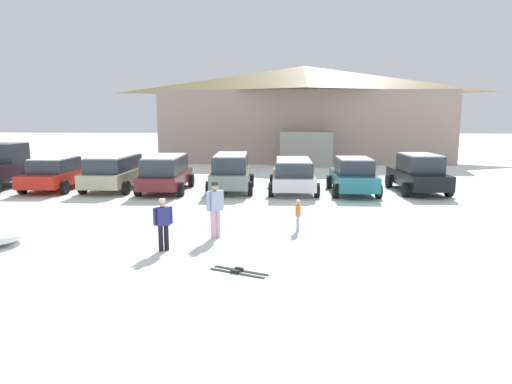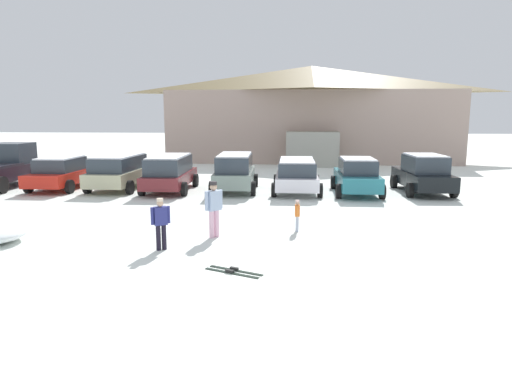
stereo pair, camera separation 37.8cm
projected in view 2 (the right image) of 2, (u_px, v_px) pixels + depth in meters
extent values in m
plane|color=white|center=(248.00, 302.00, 8.82)|extent=(160.00, 160.00, 0.00)
cube|color=tan|center=(310.00, 126.00, 37.19)|extent=(21.59, 10.10, 5.32)
pyramid|color=brown|center=(311.00, 79.00, 36.56)|extent=(22.20, 10.70, 2.09)
cube|color=#A09E92|center=(312.00, 149.00, 31.72)|extent=(3.62, 1.84, 2.40)
cube|color=red|center=(64.00, 176.00, 22.29)|extent=(1.85, 4.58, 0.57)
cube|color=#2D3842|center=(60.00, 165.00, 21.97)|extent=(1.62, 2.38, 0.61)
cube|color=white|center=(60.00, 158.00, 21.91)|extent=(1.51, 2.26, 0.06)
cylinder|color=black|center=(59.00, 178.00, 23.80)|extent=(0.22, 0.64, 0.64)
cylinder|color=black|center=(96.00, 178.00, 23.66)|extent=(0.22, 0.64, 0.64)
cylinder|color=black|center=(28.00, 186.00, 21.02)|extent=(0.22, 0.64, 0.64)
cylinder|color=black|center=(70.00, 187.00, 20.88)|extent=(0.22, 0.64, 0.64)
cube|color=#B4B08A|center=(120.00, 176.00, 22.05)|extent=(2.00, 4.38, 0.63)
cube|color=#2D3842|center=(119.00, 163.00, 21.85)|extent=(1.75, 3.33, 0.65)
cube|color=white|center=(118.00, 156.00, 21.79)|extent=(1.63, 3.17, 0.06)
cylinder|color=black|center=(112.00, 178.00, 23.52)|extent=(0.24, 0.65, 0.64)
cylinder|color=black|center=(150.00, 179.00, 23.31)|extent=(0.24, 0.65, 0.64)
cylinder|color=black|center=(87.00, 187.00, 20.89)|extent=(0.24, 0.65, 0.64)
cylinder|color=black|center=(130.00, 187.00, 20.68)|extent=(0.24, 0.65, 0.64)
cube|color=maroon|center=(170.00, 178.00, 21.57)|extent=(1.87, 4.48, 0.56)
cube|color=#2D3842|center=(169.00, 165.00, 21.37)|extent=(1.64, 3.41, 0.75)
cube|color=white|center=(169.00, 156.00, 21.31)|extent=(1.53, 3.24, 0.06)
cylinder|color=black|center=(158.00, 180.00, 23.02)|extent=(0.23, 0.64, 0.64)
cylinder|color=black|center=(196.00, 180.00, 22.92)|extent=(0.23, 0.64, 0.64)
cylinder|color=black|center=(142.00, 189.00, 20.31)|extent=(0.23, 0.64, 0.64)
cylinder|color=black|center=(184.00, 189.00, 20.21)|extent=(0.23, 0.64, 0.64)
cube|color=gray|center=(235.00, 177.00, 21.62)|extent=(1.87, 4.27, 0.66)
cube|color=#2D3842|center=(235.00, 163.00, 21.42)|extent=(1.62, 3.25, 0.72)
cube|color=white|center=(235.00, 155.00, 21.36)|extent=(1.51, 3.09, 0.06)
cylinder|color=black|center=(219.00, 180.00, 23.00)|extent=(0.24, 0.65, 0.64)
cylinder|color=black|center=(256.00, 180.00, 22.93)|extent=(0.24, 0.65, 0.64)
cylinder|color=black|center=(212.00, 188.00, 20.43)|extent=(0.24, 0.65, 0.64)
cylinder|color=black|center=(253.00, 188.00, 20.36)|extent=(0.24, 0.65, 0.64)
cube|color=white|center=(297.00, 179.00, 21.25)|extent=(1.87, 4.49, 0.57)
cube|color=#2D3842|center=(297.00, 167.00, 21.06)|extent=(1.65, 3.41, 0.59)
cube|color=white|center=(297.00, 160.00, 21.01)|extent=(1.53, 3.24, 0.06)
cylinder|color=black|center=(276.00, 181.00, 22.74)|extent=(0.22, 0.64, 0.64)
cylinder|color=black|center=(317.00, 181.00, 22.59)|extent=(0.22, 0.64, 0.64)
cylinder|color=black|center=(274.00, 190.00, 20.01)|extent=(0.22, 0.64, 0.64)
cylinder|color=black|center=(320.00, 190.00, 19.86)|extent=(0.22, 0.64, 0.64)
cube|color=teal|center=(356.00, 180.00, 20.82)|extent=(1.71, 4.25, 0.64)
cube|color=#2D3842|center=(358.00, 166.00, 20.50)|extent=(1.50, 2.21, 0.63)
cube|color=white|center=(358.00, 159.00, 20.45)|extent=(1.40, 2.10, 0.06)
cylinder|color=black|center=(333.00, 182.00, 22.24)|extent=(0.22, 0.64, 0.64)
cylinder|color=black|center=(372.00, 183.00, 22.10)|extent=(0.22, 0.64, 0.64)
cylinder|color=black|center=(339.00, 191.00, 19.65)|extent=(0.22, 0.64, 0.64)
cylinder|color=black|center=(382.00, 192.00, 19.51)|extent=(0.22, 0.64, 0.64)
cube|color=black|center=(422.00, 179.00, 21.09)|extent=(1.95, 4.36, 0.67)
cube|color=#2D3842|center=(425.00, 164.00, 20.76)|extent=(1.64, 2.30, 0.74)
cube|color=white|center=(425.00, 155.00, 20.69)|extent=(1.53, 2.18, 0.06)
cylinder|color=black|center=(394.00, 181.00, 22.48)|extent=(0.25, 0.65, 0.64)
cylinder|color=black|center=(432.00, 182.00, 22.42)|extent=(0.25, 0.65, 0.64)
cylinder|color=black|center=(410.00, 190.00, 19.87)|extent=(0.25, 0.65, 0.64)
cylinder|color=black|center=(454.00, 191.00, 19.81)|extent=(0.25, 0.65, 0.64)
cube|color=black|center=(0.00, 173.00, 22.39)|extent=(2.00, 5.35, 0.70)
cube|color=#2D3842|center=(11.00, 153.00, 23.29)|extent=(1.81, 1.72, 1.05)
cylinder|color=black|center=(0.00, 175.00, 24.09)|extent=(0.27, 0.80, 0.80)
cylinder|color=black|center=(39.00, 176.00, 23.95)|extent=(0.27, 0.80, 0.80)
cylinder|color=black|center=(1.00, 185.00, 20.81)|extent=(0.27, 0.80, 0.80)
cylinder|color=#A7B3C6|center=(297.00, 223.00, 14.19)|extent=(0.09, 0.09, 0.49)
cylinder|color=#A7B3C6|center=(297.00, 224.00, 14.09)|extent=(0.09, 0.09, 0.49)
cube|color=orange|center=(297.00, 210.00, 14.07)|extent=(0.15, 0.24, 0.34)
cylinder|color=orange|center=(297.00, 209.00, 14.22)|extent=(0.07, 0.07, 0.33)
cylinder|color=orange|center=(298.00, 211.00, 13.92)|extent=(0.07, 0.07, 0.33)
sphere|color=tan|center=(297.00, 203.00, 14.03)|extent=(0.12, 0.12, 0.12)
cylinder|color=beige|center=(297.00, 201.00, 14.02)|extent=(0.12, 0.12, 0.06)
cylinder|color=black|center=(164.00, 237.00, 12.21)|extent=(0.13, 0.13, 0.69)
cylinder|color=black|center=(158.00, 238.00, 12.14)|extent=(0.13, 0.13, 0.69)
cube|color=navy|center=(160.00, 216.00, 12.07)|extent=(0.39, 0.35, 0.49)
cylinder|color=navy|center=(168.00, 215.00, 12.17)|extent=(0.09, 0.09, 0.46)
cylinder|color=navy|center=(152.00, 216.00, 11.98)|extent=(0.09, 0.09, 0.46)
sphere|color=tan|center=(160.00, 203.00, 12.02)|extent=(0.18, 0.18, 0.18)
cylinder|color=beige|center=(160.00, 200.00, 12.00)|extent=(0.17, 0.17, 0.08)
cylinder|color=#DFABC2|center=(212.00, 224.00, 13.35)|extent=(0.15, 0.15, 0.82)
cylinder|color=#DFABC2|center=(217.00, 223.00, 13.47)|extent=(0.15, 0.15, 0.82)
cube|color=#A0B4D4|center=(214.00, 200.00, 13.30)|extent=(0.45, 0.46, 0.58)
cylinder|color=#A0B4D4|center=(207.00, 201.00, 13.12)|extent=(0.11, 0.11, 0.55)
cylinder|color=#A0B4D4|center=(221.00, 199.00, 13.46)|extent=(0.11, 0.11, 0.55)
sphere|color=tan|center=(214.00, 187.00, 13.23)|extent=(0.21, 0.21, 0.21)
cylinder|color=#2D2A2C|center=(213.00, 183.00, 13.21)|extent=(0.20, 0.20, 0.10)
cube|color=#1E2A22|center=(236.00, 271.00, 10.58)|extent=(1.32, 0.65, 0.02)
cube|color=black|center=(234.00, 269.00, 10.60)|extent=(0.22, 0.15, 0.06)
cube|color=#1E2A22|center=(232.00, 273.00, 10.41)|extent=(1.32, 0.65, 0.02)
cube|color=black|center=(230.00, 271.00, 10.42)|extent=(0.22, 0.15, 0.06)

